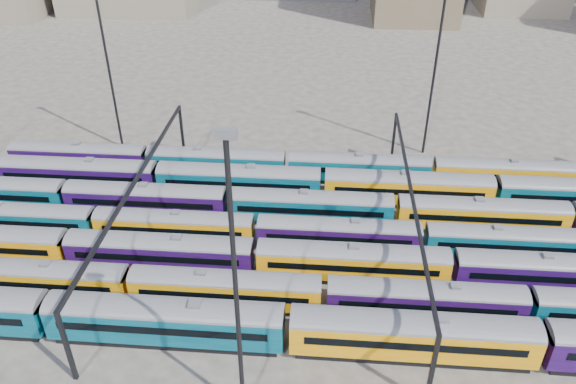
# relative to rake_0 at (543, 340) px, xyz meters

# --- Properties ---
(ground) EXTENTS (500.00, 500.00, 0.00)m
(ground) POSITION_rel_rake_0_xyz_m (-20.29, 15.00, -2.88)
(ground) COLOR #413C37
(ground) RESTS_ON ground
(rake_0) EXTENTS (133.15, 3.25, 5.48)m
(rake_0) POSITION_rel_rake_0_xyz_m (0.00, 0.00, 0.00)
(rake_0) COLOR black
(rake_0) RESTS_ON ground
(rake_1) EXTENTS (96.47, 2.83, 4.75)m
(rake_1) POSITION_rel_rake_0_xyz_m (-28.80, 5.00, -0.38)
(rake_1) COLOR black
(rake_1) RESTS_ON ground
(rake_2) EXTENTS (142.61, 2.98, 5.01)m
(rake_2) POSITION_rel_rake_0_xyz_m (-16.28, 10.00, -0.24)
(rake_2) COLOR black
(rake_2) RESTS_ON ground
(rake_3) EXTENTS (93.19, 2.73, 4.58)m
(rake_3) POSITION_rel_rake_0_xyz_m (-36.49, 15.00, -0.47)
(rake_3) COLOR black
(rake_3) RESTS_ON ground
(rake_4) EXTENTS (120.49, 2.94, 4.94)m
(rake_4) POSITION_rel_rake_0_xyz_m (-31.22, 20.00, -0.28)
(rake_4) COLOR black
(rake_4) RESTS_ON ground
(rake_5) EXTENTS (149.45, 3.12, 5.26)m
(rake_5) POSITION_rel_rake_0_xyz_m (-9.12, 25.00, -0.11)
(rake_5) COLOR black
(rake_5) RESTS_ON ground
(rake_6) EXTENTS (115.58, 2.82, 4.74)m
(rake_6) POSITION_rel_rake_0_xyz_m (-5.44, 30.00, -0.39)
(rake_6) COLOR black
(rake_6) RESTS_ON ground
(gantry_1) EXTENTS (0.35, 40.35, 8.03)m
(gantry_1) POSITION_rel_rake_0_xyz_m (-40.29, 15.00, 3.91)
(gantry_1) COLOR black
(gantry_1) RESTS_ON ground
(gantry_2) EXTENTS (0.35, 40.35, 8.03)m
(gantry_2) POSITION_rel_rake_0_xyz_m (-10.29, 15.00, 3.91)
(gantry_2) COLOR black
(gantry_2) RESTS_ON ground
(mast_1) EXTENTS (1.40, 0.50, 25.60)m
(mast_1) POSITION_rel_rake_0_xyz_m (-50.29, 37.00, 11.09)
(mast_1) COLOR black
(mast_1) RESTS_ON ground
(mast_2) EXTENTS (1.40, 0.50, 25.60)m
(mast_2) POSITION_rel_rake_0_xyz_m (-25.29, -7.00, 11.09)
(mast_2) COLOR black
(mast_2) RESTS_ON ground
(mast_3) EXTENTS (1.40, 0.50, 25.60)m
(mast_3) POSITION_rel_rake_0_xyz_m (-5.29, 39.00, 11.09)
(mast_3) COLOR black
(mast_3) RESTS_ON ground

